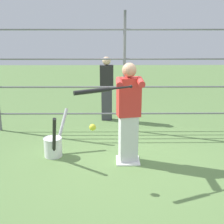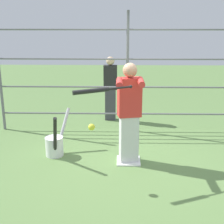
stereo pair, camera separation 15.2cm
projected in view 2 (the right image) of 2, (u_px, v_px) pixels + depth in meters
The scene contains 8 objects.
ground_plane at pixel (128, 161), 5.39m from camera, with size 24.00×24.00×0.00m, color #608447.
home_plate at pixel (128, 161), 5.39m from camera, with size 0.40×0.40×0.02m.
fence_backstop at pixel (127, 73), 6.56m from camera, with size 5.51×0.06×2.54m.
batter at pixel (129, 111), 5.11m from camera, with size 0.43×0.63×1.70m.
baseball_bat_swinging at pixel (96, 90), 4.36m from camera, with size 0.84×0.40×0.08m.
softball_in_flight at pixel (92, 127), 4.40m from camera, with size 0.10×0.10×0.10m.
bat_bucket at pixel (55, 144), 5.57m from camera, with size 0.40×1.01×0.86m.
bystander_behind_fence at pixel (110, 88), 7.43m from camera, with size 0.32×0.20×1.53m.
Camera 2 is at (0.17, 4.93, 2.35)m, focal length 50.00 mm.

